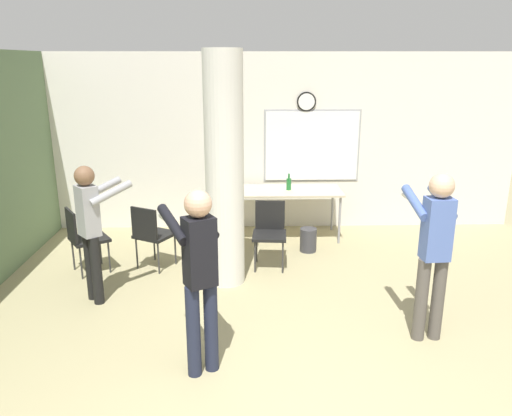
# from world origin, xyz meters

# --- Properties ---
(wall_back) EXTENTS (8.00, 0.15, 2.80)m
(wall_back) POSITION_xyz_m (0.01, 5.06, 1.40)
(wall_back) COLOR silver
(wall_back) RESTS_ON ground_plane
(support_pillar) EXTENTS (0.46, 0.46, 2.80)m
(support_pillar) POSITION_xyz_m (-0.65, 2.87, 1.40)
(support_pillar) COLOR silver
(support_pillar) RESTS_ON ground_plane
(folding_table) EXTENTS (1.62, 0.75, 0.76)m
(folding_table) POSITION_xyz_m (0.27, 4.48, 0.71)
(folding_table) COLOR beige
(folding_table) RESTS_ON ground_plane
(bottle_on_table) EXTENTS (0.07, 0.07, 0.25)m
(bottle_on_table) POSITION_xyz_m (0.27, 4.48, 0.86)
(bottle_on_table) COLOR #1E6B2D
(bottle_on_table) RESTS_ON folding_table
(waste_bin) EXTENTS (0.24, 0.24, 0.34)m
(waste_bin) POSITION_xyz_m (0.51, 3.85, 0.17)
(waste_bin) COLOR #38383D
(waste_bin) RESTS_ON ground_plane
(chair_by_left_wall) EXTENTS (0.61, 0.61, 0.87)m
(chair_by_left_wall) POSITION_xyz_m (-2.48, 3.17, 0.51)
(chair_by_left_wall) COLOR black
(chair_by_left_wall) RESTS_ON ground_plane
(chair_table_front) EXTENTS (0.48, 0.48, 0.87)m
(chair_table_front) POSITION_xyz_m (-0.08, 3.35, 0.51)
(chair_table_front) COLOR black
(chair_table_front) RESTS_ON ground_plane
(chair_near_pillar) EXTENTS (0.60, 0.60, 0.87)m
(chair_near_pillar) POSITION_xyz_m (-1.63, 3.28, 0.51)
(chair_near_pillar) COLOR black
(chair_near_pillar) RESTS_ON ground_plane
(person_playing_side) EXTENTS (0.39, 0.65, 1.68)m
(person_playing_side) POSITION_xyz_m (1.38, 1.48, 0.99)
(person_playing_side) COLOR #514C47
(person_playing_side) RESTS_ON ground_plane
(person_watching_back) EXTENTS (0.62, 0.59, 1.58)m
(person_watching_back) POSITION_xyz_m (-2.12, 2.38, 0.93)
(person_watching_back) COLOR black
(person_watching_back) RESTS_ON ground_plane
(person_playing_front) EXTENTS (0.57, 0.67, 1.67)m
(person_playing_front) POSITION_xyz_m (-0.81, 0.98, 0.98)
(person_playing_front) COLOR #1E2338
(person_playing_front) RESTS_ON ground_plane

